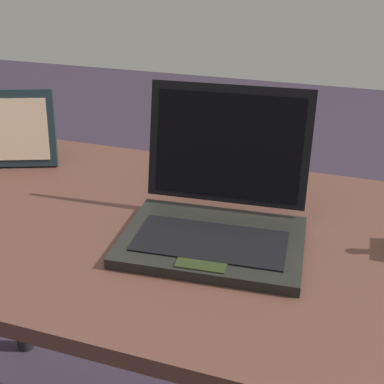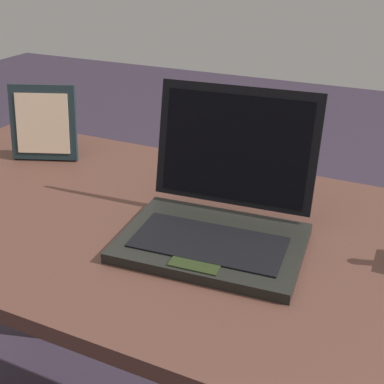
# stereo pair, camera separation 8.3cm
# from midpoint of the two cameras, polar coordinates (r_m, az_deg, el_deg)

# --- Properties ---
(desk) EXTENTS (1.36, 0.64, 0.73)m
(desk) POSITION_cam_midpoint_polar(r_m,az_deg,el_deg) (0.98, 0.37, -8.40)
(desk) COLOR #492B23
(desk) RESTS_ON ground
(laptop_front) EXTENTS (0.32, 0.29, 0.24)m
(laptop_front) POSITION_cam_midpoint_polar(r_m,az_deg,el_deg) (0.87, 5.82, -2.25)
(laptop_front) COLOR black
(laptop_front) RESTS_ON desk
(photo_frame) EXTENTS (0.16, 0.10, 0.18)m
(photo_frame) POSITION_cam_midpoint_polar(r_m,az_deg,el_deg) (1.22, -14.69, 7.55)
(photo_frame) COLOR black
(photo_frame) RESTS_ON desk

